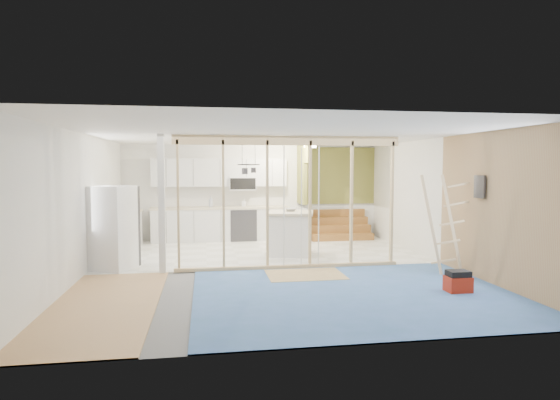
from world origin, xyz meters
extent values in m
cube|color=slate|center=(0.00, 0.00, 0.00)|extent=(7.00, 8.00, 0.01)
cube|color=white|center=(0.00, 0.00, 2.60)|extent=(7.00, 8.00, 0.01)
cube|color=white|center=(0.00, 4.00, 1.30)|extent=(7.00, 0.01, 2.60)
cube|color=white|center=(0.00, -4.00, 1.30)|extent=(7.00, 0.01, 2.60)
cube|color=white|center=(-3.50, 0.00, 1.30)|extent=(0.01, 8.00, 2.60)
cube|color=white|center=(3.50, 0.00, 1.30)|extent=(0.01, 8.00, 2.60)
cube|color=white|center=(0.00, 2.00, 0.01)|extent=(7.00, 4.00, 0.02)
cube|color=#4D74BC|center=(1.00, -2.00, 0.01)|extent=(5.00, 4.00, 0.02)
cube|color=tan|center=(-2.75, -2.00, 0.01)|extent=(1.50, 4.00, 0.02)
cube|color=tan|center=(0.50, -0.60, 0.02)|extent=(1.40, 1.00, 0.01)
cube|color=tan|center=(0.30, 0.00, 2.50)|extent=(4.40, 0.09, 0.18)
cube|color=tan|center=(0.30, 0.00, 0.05)|extent=(4.40, 0.09, 0.06)
cube|color=silver|center=(-2.10, 0.00, 1.30)|extent=(0.12, 0.14, 2.60)
cube|color=tan|center=(-1.80, 0.00, 1.30)|extent=(0.04, 0.09, 2.40)
cube|color=tan|center=(-0.96, 0.00, 1.30)|extent=(0.04, 0.09, 2.40)
cube|color=tan|center=(-0.12, 0.00, 1.30)|extent=(0.04, 0.09, 2.40)
cube|color=tan|center=(0.72, 0.00, 1.30)|extent=(0.04, 0.09, 2.40)
cube|color=tan|center=(1.56, 0.00, 1.30)|extent=(0.04, 0.09, 2.40)
cube|color=tan|center=(2.40, 0.00, 1.30)|extent=(0.04, 0.09, 2.40)
cylinder|color=silver|center=(0.20, -0.03, 1.22)|extent=(0.02, 0.02, 2.35)
cylinder|color=silver|center=(0.90, 0.02, 1.22)|extent=(0.02, 0.02, 2.35)
cylinder|color=silver|center=(0.55, 0.00, 1.22)|extent=(0.02, 0.02, 2.35)
cube|color=silver|center=(-0.90, 3.70, 0.44)|extent=(3.60, 0.60, 0.88)
cube|color=beige|center=(-0.90, 3.70, 0.91)|extent=(3.66, 0.64, 0.05)
cube|color=silver|center=(-3.20, 2.60, 0.44)|extent=(0.60, 1.60, 0.88)
cube|color=beige|center=(-3.20, 2.60, 0.91)|extent=(0.64, 1.64, 0.05)
cube|color=silver|center=(-0.90, 3.82, 1.85)|extent=(3.60, 0.34, 0.75)
cube|color=silver|center=(-0.30, 3.78, 1.55)|extent=(0.72, 0.38, 0.36)
cube|color=black|center=(-0.30, 3.59, 1.55)|extent=(0.68, 0.02, 0.30)
cube|color=olive|center=(1.30, 3.55, 1.80)|extent=(0.10, 0.90, 1.60)
cube|color=white|center=(1.30, 3.55, 0.45)|extent=(0.10, 0.90, 0.90)
cube|color=olive|center=(1.30, 2.85, 2.35)|extent=(0.10, 0.50, 0.50)
cube|color=olive|center=(2.40, 3.97, 1.75)|extent=(2.20, 0.04, 1.60)
cube|color=white|center=(2.40, 3.97, 0.45)|extent=(2.20, 0.04, 0.90)
cube|color=brown|center=(2.35, 3.20, 0.10)|extent=(1.70, 0.26, 0.20)
cube|color=brown|center=(2.35, 3.46, 0.30)|extent=(1.70, 0.26, 0.20)
cube|color=brown|center=(2.35, 3.72, 0.50)|extent=(1.70, 0.26, 0.20)
cube|color=brown|center=(2.35, 3.98, 0.70)|extent=(1.70, 0.26, 0.20)
torus|color=black|center=(-0.30, 1.90, 2.05)|extent=(0.52, 0.52, 0.02)
cylinder|color=black|center=(-0.45, 1.90, 2.30)|extent=(0.01, 0.01, 0.50)
cylinder|color=black|center=(-0.15, 1.90, 2.30)|extent=(0.01, 0.01, 0.50)
cylinder|color=#38373C|center=(-0.40, 1.80, 1.90)|extent=(0.14, 0.14, 0.14)
cylinder|color=#38373C|center=(-0.18, 2.00, 1.92)|extent=(0.12, 0.12, 0.12)
cube|color=tan|center=(3.48, -2.00, 1.30)|extent=(0.02, 4.00, 2.60)
cube|color=#38373C|center=(3.43, -1.40, 1.65)|extent=(0.04, 0.30, 0.40)
cylinder|color=#FFEABF|center=(1.40, 3.00, 2.54)|extent=(0.32, 0.32, 0.08)
cube|color=white|center=(-3.08, 0.45, 0.82)|extent=(0.92, 0.91, 1.63)
cube|color=#38373C|center=(-2.73, 0.45, 0.82)|extent=(0.28, 0.60, 1.60)
cube|color=white|center=(0.60, 1.44, 0.46)|extent=(1.09, 1.09, 0.91)
cube|color=beige|center=(0.60, 1.44, 0.96)|extent=(1.22, 1.22, 0.05)
imported|color=beige|center=(0.62, 1.57, 1.02)|extent=(0.29, 0.29, 0.07)
imported|color=#AAB0BE|center=(-1.16, 3.71, 1.08)|extent=(0.15, 0.15, 0.30)
imported|color=white|center=(-0.26, 3.80, 1.03)|extent=(0.12, 0.12, 0.20)
cube|color=maroon|center=(2.64, -2.13, 0.13)|extent=(0.38, 0.28, 0.26)
cube|color=black|center=(2.64, -2.13, 0.31)|extent=(0.34, 0.24, 0.09)
cube|color=beige|center=(2.79, -0.92, 0.94)|extent=(0.43, 0.18, 1.84)
cube|color=beige|center=(3.20, -0.92, 0.94)|extent=(0.43, 0.18, 1.84)
cube|color=beige|center=(3.05, -0.92, 0.25)|extent=(0.43, 0.18, 0.12)
cube|color=beige|center=(3.12, -0.92, 0.61)|extent=(0.43, 0.18, 0.12)
cube|color=beige|center=(3.19, -0.92, 0.96)|extent=(0.43, 0.18, 0.12)
cube|color=beige|center=(3.27, -0.92, 1.31)|extent=(0.43, 0.18, 0.12)
cube|color=beige|center=(3.34, -0.92, 1.67)|extent=(0.43, 0.18, 0.12)
camera|label=1|loc=(-1.30, -8.88, 1.99)|focal=30.00mm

